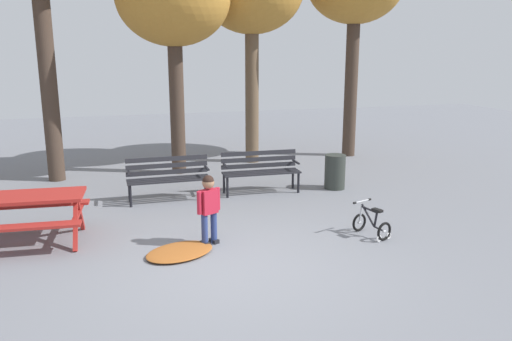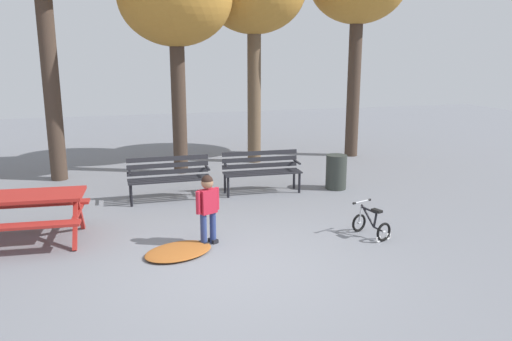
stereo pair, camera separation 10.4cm
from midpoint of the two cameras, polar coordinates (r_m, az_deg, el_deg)
ground at (r=6.96m, az=-2.09°, el=-10.92°), size 36.00×36.00×0.00m
picnic_table at (r=8.37m, az=-24.64°, el=-3.64°), size 1.90×1.48×0.79m
park_bench_far_left at (r=10.00m, az=-9.51°, el=-0.48°), size 1.60×0.46×0.85m
park_bench_left at (r=10.42m, az=0.90°, el=0.26°), size 1.62×0.52×0.85m
child_standing at (r=7.58m, az=-5.10°, el=-3.79°), size 0.38×0.26×1.08m
kids_bicycle at (r=8.21m, az=13.29°, el=-5.95°), size 0.50×0.63×0.54m
leaf_pile at (r=7.47m, az=-8.37°, el=-9.02°), size 1.23×1.07×0.07m
trash_bin at (r=10.86m, az=9.34°, el=-0.16°), size 0.44×0.44×0.73m
tree_center at (r=12.14m, az=-8.87°, el=18.57°), size 2.60×2.60×5.17m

